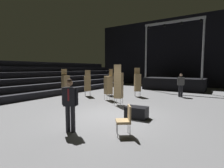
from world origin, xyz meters
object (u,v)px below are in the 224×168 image
at_px(chair_stack_mid_left, 66,84).
at_px(chair_stack_mid_centre, 138,82).
at_px(stage_riser, 174,83).
at_px(chair_stack_front_right, 87,83).
at_px(chair_stack_mid_right, 109,83).
at_px(crew_worker_near_stage, 181,84).
at_px(loose_chair_near_man, 125,118).
at_px(chair_stack_rear_left, 119,85).
at_px(chair_stack_front_left, 108,85).
at_px(equipment_road_case, 137,112).
at_px(man_with_tie, 70,102).

relative_size(chair_stack_mid_left, chair_stack_mid_centre, 0.96).
bearing_deg(stage_riser, chair_stack_front_right, -120.96).
bearing_deg(chair_stack_mid_right, crew_worker_near_stage, -109.28).
bearing_deg(chair_stack_mid_centre, chair_stack_mid_right, -20.10).
distance_m(chair_stack_mid_centre, loose_chair_near_man, 7.68).
relative_size(chair_stack_mid_right, crew_worker_near_stage, 1.08).
relative_size(chair_stack_mid_centre, chair_stack_rear_left, 0.93).
relative_size(stage_riser, chair_stack_front_right, 3.24).
height_order(chair_stack_rear_left, crew_worker_near_stage, chair_stack_rear_left).
height_order(stage_riser, chair_stack_front_left, stage_riser).
bearing_deg(equipment_road_case, chair_stack_rear_left, 137.55).
height_order(man_with_tie, chair_stack_mid_right, chair_stack_mid_right).
relative_size(man_with_tie, chair_stack_mid_left, 0.86).
height_order(chair_stack_rear_left, loose_chair_near_man, chair_stack_rear_left).
bearing_deg(equipment_road_case, chair_stack_mid_centre, 114.73).
xyz_separation_m(chair_stack_mid_right, crew_worker_near_stage, (4.82, 2.25, 0.04)).
height_order(chair_stack_mid_left, chair_stack_rear_left, chair_stack_rear_left).
bearing_deg(stage_riser, chair_stack_rear_left, -95.39).
bearing_deg(stage_riser, chair_stack_mid_left, -119.81).
bearing_deg(chair_stack_mid_right, chair_stack_front_left, 168.44).
height_order(chair_stack_front_left, chair_stack_mid_left, same).
bearing_deg(chair_stack_rear_left, chair_stack_mid_right, 120.32).
distance_m(chair_stack_front_left, equipment_road_case, 4.46).
height_order(chair_stack_mid_left, loose_chair_near_man, chair_stack_mid_left).
height_order(man_with_tie, chair_stack_mid_centre, chair_stack_mid_centre).
bearing_deg(chair_stack_front_left, equipment_road_case, 168.50).
height_order(man_with_tie, chair_stack_mid_left, chair_stack_mid_left).
height_order(stage_riser, chair_stack_front_right, stage_riser).
distance_m(chair_stack_mid_left, chair_stack_mid_centre, 5.22).
relative_size(man_with_tie, chair_stack_rear_left, 0.76).
bearing_deg(chair_stack_mid_centre, man_with_tie, 61.82).
bearing_deg(chair_stack_mid_right, stage_riser, -72.21).
bearing_deg(man_with_tie, chair_stack_mid_right, -87.06).
distance_m(crew_worker_near_stage, loose_chair_near_man, 8.70).
bearing_deg(crew_worker_near_stage, chair_stack_mid_right, 163.52).
relative_size(man_with_tie, loose_chair_near_man, 1.87).
distance_m(chair_stack_front_left, crew_worker_near_stage, 5.44).
bearing_deg(chair_stack_rear_left, chair_stack_mid_centre, 84.31).
relative_size(chair_stack_mid_right, loose_chair_near_man, 1.99).
relative_size(stage_riser, chair_stack_mid_centre, 2.99).
relative_size(chair_stack_mid_centre, crew_worker_near_stage, 1.23).
distance_m(chair_stack_mid_right, equipment_road_case, 6.42).
bearing_deg(loose_chair_near_man, chair_stack_mid_right, 1.09).
bearing_deg(chair_stack_mid_left, equipment_road_case, 89.15).
distance_m(chair_stack_mid_left, crew_worker_near_stage, 8.34).
relative_size(chair_stack_front_left, chair_stack_mid_centre, 0.96).
bearing_deg(chair_stack_mid_right, chair_stack_rear_left, 178.33).
height_order(chair_stack_front_left, equipment_road_case, chair_stack_front_left).
distance_m(equipment_road_case, loose_chair_near_man, 1.99).
height_order(crew_worker_near_stage, loose_chair_near_man, crew_worker_near_stage).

